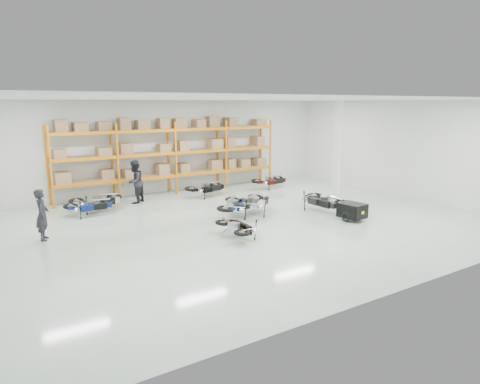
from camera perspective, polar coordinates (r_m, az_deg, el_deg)
room at (r=15.52m, az=0.40°, el=3.95°), size 18.00×18.00×18.00m
pallet_rack at (r=21.20m, az=-9.06°, el=5.90°), size 11.28×0.98×3.62m
structural_column at (r=19.16m, az=12.86°, el=5.13°), size 0.25×0.25×4.50m
moto_blue_centre at (r=16.73m, az=-0.69°, el=-1.33°), size 1.94×2.01×1.21m
moto_silver_left at (r=17.16m, az=2.10°, el=-0.95°), size 2.10×1.96×1.25m
moto_black_far_left at (r=13.98m, az=-0.36°, el=-4.34°), size 0.86×1.61×1.02m
moto_touring_right at (r=17.75m, az=11.02°, el=-0.73°), size 0.97×1.93×1.25m
trailer at (r=16.70m, az=14.72°, el=-2.41°), size 0.86×1.59×0.65m
moto_back_a at (r=17.85m, az=-19.39°, el=-1.39°), size 1.66×0.83×1.07m
moto_back_b at (r=18.48m, az=-18.56°, el=-0.73°), size 1.86×0.97×1.19m
moto_back_c at (r=20.30m, az=-4.50°, el=0.88°), size 1.93×1.22×1.16m
moto_back_d at (r=22.27m, az=4.07°, el=1.82°), size 1.82×1.03×1.13m
person_left at (r=15.16m, az=-24.86°, el=-2.77°), size 0.55×0.70×1.68m
person_back at (r=19.45m, az=-13.85°, el=1.33°), size 1.18×1.16×1.92m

